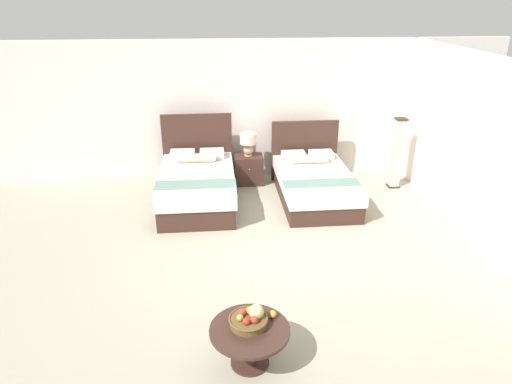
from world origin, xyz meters
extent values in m
cube|color=#A8A18C|center=(0.00, 0.00, -0.01)|extent=(9.78, 9.93, 0.02)
cube|color=silver|center=(0.00, 3.17, 1.30)|extent=(9.78, 0.12, 2.60)
cube|color=silver|center=(3.09, 0.40, 1.30)|extent=(0.12, 5.53, 2.60)
cube|color=#3E261E|center=(-1.01, 1.75, 0.17)|extent=(1.22, 2.01, 0.34)
cube|color=silver|center=(-1.01, 1.75, 0.46)|extent=(1.26, 2.05, 0.26)
cube|color=#3E261E|center=(-1.02, 2.79, 0.67)|extent=(1.29, 0.07, 1.33)
cube|color=silver|center=(-1.29, 2.49, 0.66)|extent=(0.44, 0.30, 0.14)
cube|color=silver|center=(-0.75, 2.50, 0.66)|extent=(0.44, 0.30, 0.14)
cylinder|color=beige|center=(-1.02, 2.26, 0.67)|extent=(0.66, 0.16, 0.15)
cube|color=slate|center=(-1.01, 1.22, 0.60)|extent=(1.27, 0.38, 0.01)
cube|color=#3E261E|center=(1.01, 1.75, 0.15)|extent=(1.20, 2.01, 0.29)
cube|color=silver|center=(1.01, 1.75, 0.40)|extent=(1.24, 2.05, 0.21)
cube|color=#3E261E|center=(1.01, 2.78, 0.58)|extent=(1.27, 0.07, 1.16)
cube|color=white|center=(0.75, 2.49, 0.58)|extent=(0.43, 0.30, 0.14)
cube|color=white|center=(1.27, 2.50, 0.58)|extent=(0.43, 0.30, 0.14)
cylinder|color=beige|center=(1.01, 2.25, 0.58)|extent=(0.65, 0.16, 0.15)
cube|color=slate|center=(1.02, 1.29, 0.51)|extent=(1.25, 0.35, 0.01)
cube|color=#3E261E|center=(-0.08, 2.65, 0.27)|extent=(0.54, 0.41, 0.55)
sphere|color=tan|center=(-0.08, 2.44, 0.36)|extent=(0.02, 0.02, 0.02)
cylinder|color=tan|center=(-0.08, 2.67, 0.56)|extent=(0.15, 0.15, 0.02)
ellipsoid|color=tan|center=(-0.08, 2.67, 0.65)|extent=(0.18, 0.18, 0.17)
cylinder|color=#99844C|center=(-0.08, 2.67, 0.76)|extent=(0.02, 0.02, 0.04)
cylinder|color=beige|center=(-0.08, 2.67, 0.88)|extent=(0.31, 0.31, 0.19)
cylinder|color=#3E261E|center=(-0.40, -2.02, 0.01)|extent=(0.38, 0.38, 0.02)
cylinder|color=#3E261E|center=(-0.40, -2.02, 0.19)|extent=(0.13, 0.13, 0.39)
cylinder|color=#3E261E|center=(-0.40, -2.02, 0.41)|extent=(0.78, 0.78, 0.04)
cylinder|color=brown|center=(-0.41, -1.96, 0.46)|extent=(0.36, 0.36, 0.07)
torus|color=brown|center=(-0.41, -1.96, 0.50)|extent=(0.38, 0.38, 0.02)
sphere|color=#8FAB3D|center=(-0.49, -1.98, 0.53)|extent=(0.07, 0.07, 0.07)
sphere|color=red|center=(-0.44, -2.04, 0.53)|extent=(0.07, 0.07, 0.07)
sphere|color=#BB3B2A|center=(-0.36, -2.02, 0.53)|extent=(0.07, 0.07, 0.07)
sphere|color=#CFC989|center=(-0.33, -1.95, 0.56)|extent=(0.15, 0.15, 0.15)
sphere|color=orange|center=(-0.39, -1.89, 0.53)|extent=(0.08, 0.08, 0.08)
sphere|color=#B13A2F|center=(-0.47, -1.90, 0.53)|extent=(0.07, 0.07, 0.07)
sphere|color=gold|center=(-0.17, -1.88, 0.46)|extent=(0.08, 0.08, 0.08)
cube|color=#31261F|center=(2.61, 2.24, 0.01)|extent=(0.20, 0.20, 0.03)
cube|color=beige|center=(2.61, 2.24, 0.66)|extent=(0.16, 0.16, 1.26)
cube|color=#31261F|center=(2.61, 2.24, 1.30)|extent=(0.20, 0.20, 0.02)
camera|label=1|loc=(-0.65, -5.52, 3.37)|focal=32.40mm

